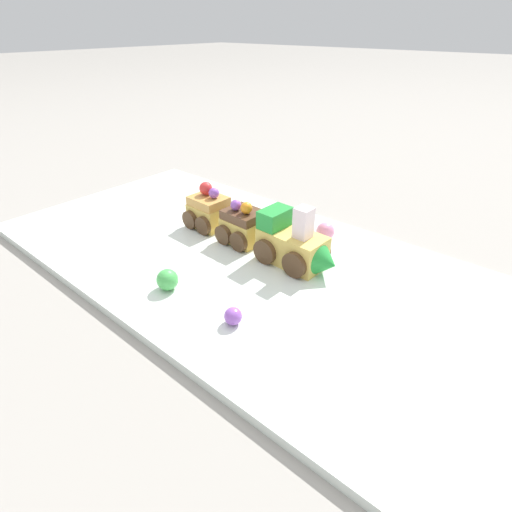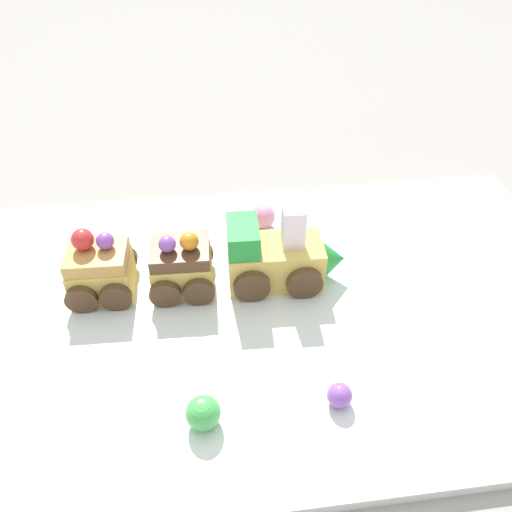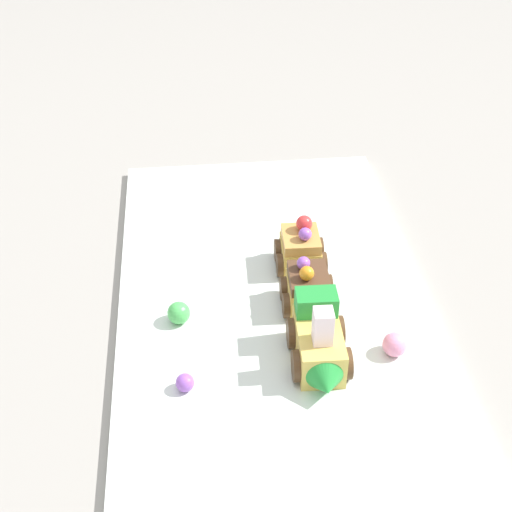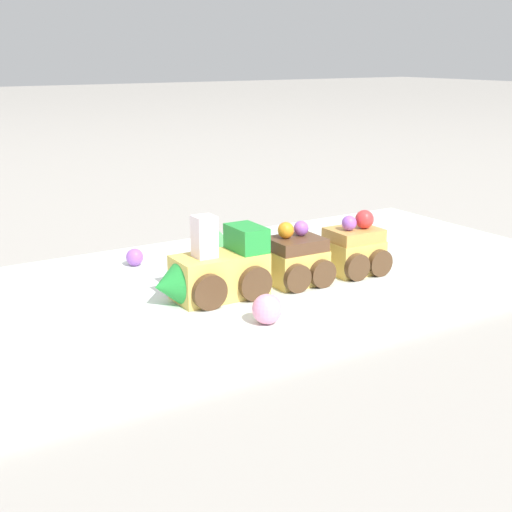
{
  "view_description": "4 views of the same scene",
  "coord_description": "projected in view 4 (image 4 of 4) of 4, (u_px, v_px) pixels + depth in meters",
  "views": [
    {
      "loc": [
        0.34,
        -0.36,
        0.3
      ],
      "look_at": [
        0.04,
        -0.01,
        0.03
      ],
      "focal_mm": 28.0,
      "sensor_mm": 36.0,
      "label": 1
    },
    {
      "loc": [
        0.0,
        -0.33,
        0.37
      ],
      "look_at": [
        0.05,
        0.01,
        0.07
      ],
      "focal_mm": 35.0,
      "sensor_mm": 36.0,
      "label": 2
    },
    {
      "loc": [
        0.62,
        -0.09,
        0.6
      ],
      "look_at": [
        -0.04,
        -0.02,
        0.08
      ],
      "focal_mm": 50.0,
      "sensor_mm": 36.0,
      "label": 3
    },
    {
      "loc": [
        0.4,
        0.64,
        0.25
      ],
      "look_at": [
        -0.01,
        -0.01,
        0.03
      ],
      "focal_mm": 50.0,
      "sensor_mm": 36.0,
      "label": 4
    }
  ],
  "objects": [
    {
      "name": "ground_plane",
      "position": [
        255.0,
        288.0,
        0.79
      ],
      "size": [
        10.0,
        10.0,
        0.0
      ],
      "primitive_type": "plane",
      "color": "gray"
    },
    {
      "name": "display_board",
      "position": [
        255.0,
        283.0,
        0.79
      ],
      "size": [
        0.76,
        0.39,
        0.01
      ],
      "primitive_type": "cube",
      "color": "silver",
      "rests_on": "ground_plane"
    },
    {
      "name": "cake_train_locomotive",
      "position": [
        214.0,
        272.0,
        0.72
      ],
      "size": [
        0.12,
        0.07,
        0.09
      ],
      "rotation": [
        0.0,
        0.0,
        -0.03
      ],
      "color": "#E0BC56",
      "rests_on": "display_board"
    },
    {
      "name": "cake_car_chocolate",
      "position": [
        295.0,
        260.0,
        0.77
      ],
      "size": [
        0.06,
        0.07,
        0.07
      ],
      "rotation": [
        0.0,
        0.0,
        -0.03
      ],
      "color": "#E0BC56",
      "rests_on": "display_board"
    },
    {
      "name": "cake_car_caramel",
      "position": [
        354.0,
        250.0,
        0.8
      ],
      "size": [
        0.06,
        0.07,
        0.07
      ],
      "rotation": [
        0.0,
        0.0,
        -0.03
      ],
      "color": "#E0BC56",
      "rests_on": "display_board"
    },
    {
      "name": "gumball_pink",
      "position": [
        267.0,
        309.0,
        0.65
      ],
      "size": [
        0.03,
        0.03,
        0.03
      ],
      "primitive_type": "sphere",
      "color": "pink",
      "rests_on": "display_board"
    },
    {
      "name": "gumball_purple",
      "position": [
        135.0,
        257.0,
        0.83
      ],
      "size": [
        0.02,
        0.02,
        0.02
      ],
      "primitive_type": "sphere",
      "color": "#9956C6",
      "rests_on": "display_board"
    },
    {
      "name": "gumball_green",
      "position": [
        214.0,
        241.0,
        0.89
      ],
      "size": [
        0.03,
        0.03,
        0.03
      ],
      "primitive_type": "sphere",
      "color": "#4CBC56",
      "rests_on": "display_board"
    }
  ]
}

